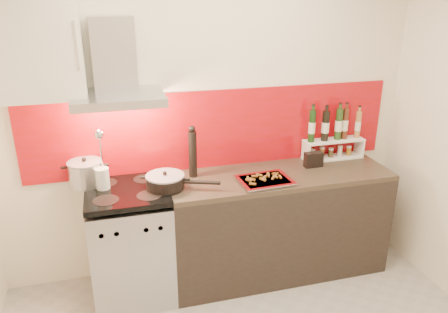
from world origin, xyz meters
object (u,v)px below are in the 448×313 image
object	(u,v)px
saute_pan	(166,181)
baking_tray	(265,180)
pepper_mill	(193,152)
counter	(277,223)
stock_pot	(86,173)
range_stove	(131,244)

from	to	relation	value
saute_pan	baking_tray	bearing A→B (deg)	-5.96
baking_tray	pepper_mill	bearing A→B (deg)	153.39
counter	pepper_mill	bearing A→B (deg)	169.55
counter	baking_tray	world-z (taller)	baking_tray
stock_pot	baking_tray	bearing A→B (deg)	-12.45
range_stove	baking_tray	world-z (taller)	baking_tray
range_stove	pepper_mill	bearing A→B (deg)	13.91
counter	stock_pot	world-z (taller)	stock_pot
range_stove	stock_pot	distance (m)	0.65
stock_pot	pepper_mill	distance (m)	0.81
pepper_mill	range_stove	bearing A→B (deg)	-166.09
stock_pot	pepper_mill	size ratio (longest dim) A/B	0.61
saute_pan	baking_tray	world-z (taller)	saute_pan
range_stove	counter	size ratio (longest dim) A/B	0.51
counter	baking_tray	size ratio (longest dim) A/B	4.33
range_stove	baking_tray	distance (m)	1.14
stock_pot	saute_pan	bearing A→B (deg)	-20.47
stock_pot	saute_pan	size ratio (longest dim) A/B	0.48
counter	pepper_mill	xyz separation A→B (m)	(-0.68, 0.12, 0.65)
range_stove	pepper_mill	xyz separation A→B (m)	(0.52, 0.13, 0.66)
stock_pot	counter	bearing A→B (deg)	-6.19
range_stove	stock_pot	bearing A→B (deg)	149.42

